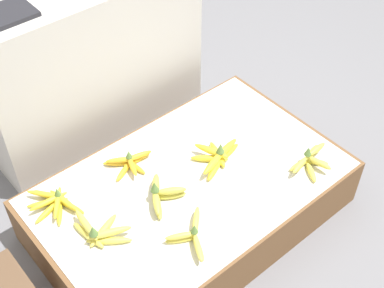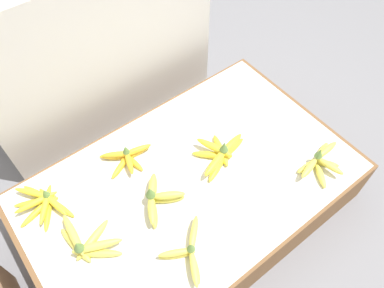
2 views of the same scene
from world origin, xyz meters
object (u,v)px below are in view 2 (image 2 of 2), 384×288
at_px(banana_bunch_back_left, 43,202).
at_px(banana_bunch_middle_midleft, 157,198).
at_px(banana_bunch_middle_left, 87,244).
at_px(banana_bunch_back_midleft, 127,157).
at_px(banana_bunch_front_midleft, 188,251).
at_px(banana_bunch_middle_midright, 220,153).
at_px(banana_bunch_front_right, 320,162).

bearing_deg(banana_bunch_back_left, banana_bunch_middle_midleft, -35.99).
bearing_deg(banana_bunch_middle_left, banana_bunch_back_midleft, 37.03).
height_order(banana_bunch_front_midleft, banana_bunch_back_midleft, same).
bearing_deg(banana_bunch_middle_midright, banana_bunch_front_midleft, -145.18).
height_order(banana_bunch_middle_left, banana_bunch_back_midleft, banana_bunch_middle_left).
xyz_separation_m(banana_bunch_front_midleft, banana_bunch_back_midleft, (0.04, 0.45, -0.00)).
height_order(banana_bunch_middle_midright, banana_bunch_back_midleft, banana_bunch_middle_midright).
bearing_deg(banana_bunch_back_midleft, banana_bunch_middle_midleft, -92.47).
height_order(banana_bunch_middle_midleft, banana_bunch_back_midleft, banana_bunch_middle_midleft).
xyz_separation_m(banana_bunch_middle_midleft, banana_bunch_back_midleft, (0.01, 0.23, -0.01)).
relative_size(banana_bunch_front_right, banana_bunch_back_midleft, 1.13).
relative_size(banana_bunch_front_midleft, banana_bunch_middle_midright, 0.82).
xyz_separation_m(banana_bunch_front_midleft, banana_bunch_back_left, (-0.31, 0.47, -0.00)).
relative_size(banana_bunch_middle_midright, banana_bunch_back_left, 1.07).
height_order(banana_bunch_front_midleft, banana_bunch_middle_left, banana_bunch_middle_left).
height_order(banana_bunch_middle_midleft, banana_bunch_back_left, banana_bunch_middle_midleft).
distance_m(banana_bunch_middle_midleft, banana_bunch_back_left, 0.42).
xyz_separation_m(banana_bunch_front_midleft, banana_bunch_middle_left, (-0.26, 0.23, 0.00)).
distance_m(banana_bunch_front_right, banana_bunch_middle_midleft, 0.65).
relative_size(banana_bunch_middle_midright, banana_bunch_back_midleft, 1.22).
distance_m(banana_bunch_front_right, banana_bunch_middle_left, 0.92).
bearing_deg(banana_bunch_front_right, banana_bunch_back_midleft, 140.37).
bearing_deg(banana_bunch_middle_left, banana_bunch_middle_midleft, -1.08).
bearing_deg(banana_bunch_middle_midright, banana_bunch_front_right, -43.50).
height_order(banana_bunch_front_midleft, banana_bunch_middle_midleft, banana_bunch_middle_midleft).
relative_size(banana_bunch_middle_midleft, banana_bunch_back_left, 0.84).
distance_m(banana_bunch_middle_midleft, banana_bunch_middle_midright, 0.31).
distance_m(banana_bunch_front_midleft, banana_bunch_back_left, 0.56).
distance_m(banana_bunch_middle_midleft, banana_bunch_back_midleft, 0.23).
relative_size(banana_bunch_middle_left, banana_bunch_middle_midright, 0.96).
height_order(banana_bunch_back_left, banana_bunch_back_midleft, banana_bunch_back_midleft).
bearing_deg(banana_bunch_back_left, banana_bunch_back_midleft, -2.53).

